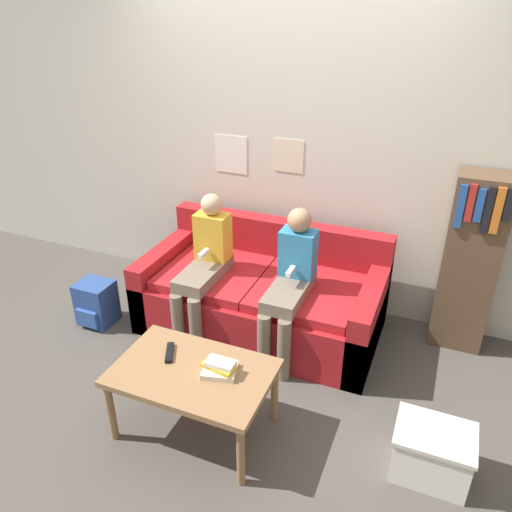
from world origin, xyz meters
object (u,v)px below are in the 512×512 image
Objects in this scene: person_right at (290,280)px; bookshelf at (470,263)px; coffee_table at (193,377)px; tv_remote at (170,353)px; storage_box at (432,453)px; person_left at (205,263)px; couch at (263,296)px; backpack at (96,303)px.

bookshelf reaches higher than person_right.
person_right is (0.26, 0.91, 0.19)m from coffee_table.
storage_box is (1.49, 0.12, -0.29)m from tv_remote.
tv_remote is at bearing 158.63° from coffee_table.
tv_remote is (0.21, -0.83, -0.13)m from person_left.
couch is 1.68× the size of person_left.
person_left is (-0.39, 0.91, 0.19)m from coffee_table.
storage_box is at bearing -21.34° from tv_remote.
bookshelf reaches higher than storage_box.
person_right reaches higher than backpack.
coffee_table is 2.18× the size of storage_box.
person_left reaches higher than backpack.
couch is at bearing 143.55° from person_right.
person_left is at bearing 77.78° from tv_remote.
backpack is at bearing 169.47° from storage_box.
person_left reaches higher than person_right.
tv_remote reaches higher than backpack.
backpack is at bearing -162.48° from bookshelf.
bookshelf is (1.54, 1.41, 0.20)m from tv_remote.
couch is 1.48m from bookshelf.
person_left reaches higher than tv_remote.
coffee_table is 5.16× the size of tv_remote.
tv_remote is 0.13× the size of bookshelf.
tv_remote is 0.50× the size of backpack.
couch is 0.53m from person_left.
coffee_table is at bearing -66.58° from person_left.
backpack is (-1.48, -0.24, -0.41)m from person_right.
couch is at bearing 20.61° from backpack.
bookshelf reaches higher than backpack.
coffee_table is 0.85× the size of person_right.
tv_remote is at bearing -76.19° from person_left.
tv_remote is at bearing -29.65° from backpack.
bookshelf is (1.10, 0.57, 0.07)m from person_right.
person_right reaches higher than couch.
person_right is (0.65, 0.00, 0.00)m from person_left.
couch is 1.12m from coffee_table.
backpack reaches higher than storage_box.
person_right is 1.56m from backpack.
backpack is at bearing -170.67° from person_right.
tv_remote reaches higher than storage_box.
person_right reaches higher than tv_remote.
couch reaches higher than coffee_table.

